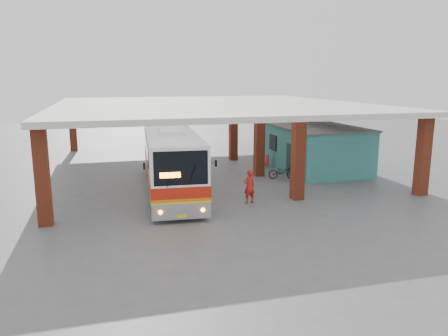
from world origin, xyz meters
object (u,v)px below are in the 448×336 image
motorcycle (282,172)px  red_chair (266,161)px  pedestrian (249,187)px  coach_bus (170,159)px

motorcycle → red_chair: motorcycle is taller
motorcycle → pedestrian: 6.05m
pedestrian → red_chair: pedestrian is taller
coach_bus → pedestrian: (3.50, -3.84, -0.96)m
motorcycle → red_chair: bearing=9.8°
coach_bus → red_chair: 9.14m
red_chair → coach_bus: bearing=-152.7°
coach_bus → red_chair: bearing=35.8°
pedestrian → red_chair: size_ratio=1.97×
pedestrian → red_chair: bearing=-128.9°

